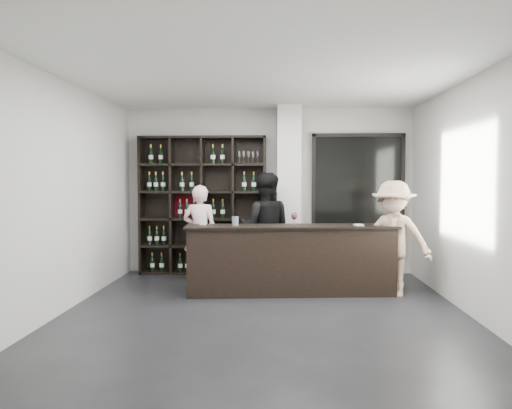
{
  "coord_description": "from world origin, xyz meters",
  "views": [
    {
      "loc": [
        0.18,
        -6.06,
        1.67
      ],
      "look_at": [
        -0.15,
        1.1,
        1.29
      ],
      "focal_mm": 35.0,
      "sensor_mm": 36.0,
      "label": 1
    }
  ],
  "objects_px": {
    "taster_pink": "(200,233)",
    "tasting_counter": "(291,259)",
    "customer": "(393,239)",
    "wine_shelf": "(203,205)",
    "taster_black": "(265,228)"
  },
  "relations": [
    {
      "from": "tasting_counter",
      "to": "customer",
      "type": "distance_m",
      "value": 1.49
    },
    {
      "from": "taster_pink",
      "to": "taster_black",
      "type": "xyz_separation_m",
      "value": [
        1.05,
        -0.06,
        0.1
      ]
    },
    {
      "from": "taster_black",
      "to": "customer",
      "type": "xyz_separation_m",
      "value": [
        1.85,
        -0.83,
        -0.06
      ]
    },
    {
      "from": "wine_shelf",
      "to": "taster_black",
      "type": "bearing_deg",
      "value": -31.74
    },
    {
      "from": "wine_shelf",
      "to": "tasting_counter",
      "type": "bearing_deg",
      "value": -44.32
    },
    {
      "from": "wine_shelf",
      "to": "tasting_counter",
      "type": "distance_m",
      "value": 2.21
    },
    {
      "from": "taster_black",
      "to": "tasting_counter",
      "type": "bearing_deg",
      "value": 119.53
    },
    {
      "from": "taster_black",
      "to": "customer",
      "type": "relative_size",
      "value": 1.08
    },
    {
      "from": "taster_pink",
      "to": "customer",
      "type": "distance_m",
      "value": 3.03
    },
    {
      "from": "customer",
      "to": "tasting_counter",
      "type": "bearing_deg",
      "value": -160.48
    },
    {
      "from": "taster_black",
      "to": "taster_pink",
      "type": "bearing_deg",
      "value": -0.55
    },
    {
      "from": "tasting_counter",
      "to": "customer",
      "type": "xyz_separation_m",
      "value": [
        1.45,
        -0.05,
        0.32
      ]
    },
    {
      "from": "taster_pink",
      "to": "tasting_counter",
      "type": "bearing_deg",
      "value": 157.71
    },
    {
      "from": "tasting_counter",
      "to": "customer",
      "type": "relative_size",
      "value": 1.85
    },
    {
      "from": "wine_shelf",
      "to": "taster_black",
      "type": "distance_m",
      "value": 1.34
    }
  ]
}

